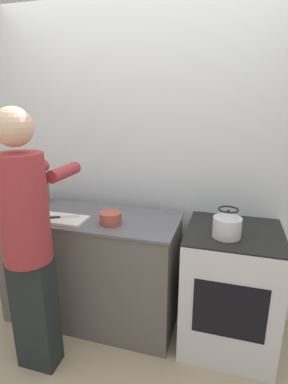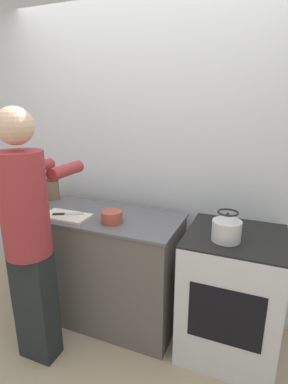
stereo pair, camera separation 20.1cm
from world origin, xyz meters
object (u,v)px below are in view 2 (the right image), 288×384
object	(u,v)px
canister_jar	(53,189)
bowl_prep	(112,217)
knife	(67,214)
kettle	(227,228)
cutting_board	(66,216)
oven	(231,293)
person	(29,231)

from	to	relation	value
canister_jar	bowl_prep	bearing A→B (deg)	-20.98
knife	kettle	world-z (taller)	kettle
bowl_prep	cutting_board	bearing A→B (deg)	-173.70
knife	bowl_prep	distance (m)	0.37
kettle	bowl_prep	size ratio (longest dim) A/B	1.25
oven	person	bearing A→B (deg)	-155.13
canister_jar	person	bearing A→B (deg)	-62.23
oven	canister_jar	world-z (taller)	canister_jar
oven	bowl_prep	bearing A→B (deg)	-170.80
bowl_prep	canister_jar	bearing A→B (deg)	159.02
knife	kettle	bearing A→B (deg)	-22.49
person	cutting_board	distance (m)	0.39
knife	person	bearing A→B (deg)	-115.53
cutting_board	kettle	size ratio (longest dim) A/B	1.87
person	kettle	xyz separation A→B (m)	(1.16, 0.46, 0.03)
cutting_board	kettle	world-z (taller)	kettle
person	bowl_prep	xyz separation A→B (m)	(0.37, 0.43, -0.00)
bowl_prep	oven	bearing A→B (deg)	9.20
person	oven	bearing A→B (deg)	24.87
cutting_board	canister_jar	bearing A→B (deg)	138.94
knife	canister_jar	xyz separation A→B (m)	(-0.38, 0.31, 0.07)
person	kettle	world-z (taller)	person
knife	canister_jar	world-z (taller)	canister_jar
oven	knife	world-z (taller)	knife
cutting_board	canister_jar	distance (m)	0.50
person	cutting_board	bearing A→B (deg)	90.17
cutting_board	kettle	distance (m)	1.17
person	canister_jar	bearing A→B (deg)	117.77
oven	person	size ratio (longest dim) A/B	0.52
cutting_board	kettle	xyz separation A→B (m)	(1.17, 0.07, 0.06)
knife	kettle	distance (m)	1.17
person	bowl_prep	bearing A→B (deg)	49.26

